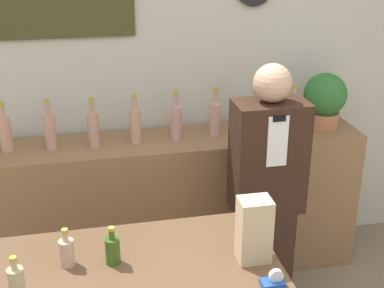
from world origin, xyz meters
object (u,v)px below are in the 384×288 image
object	(u,v)px
shopkeeper	(266,199)
tape_dispenser	(274,281)
paper_bag	(254,230)
potted_plant	(325,99)

from	to	relation	value
shopkeeper	tape_dispenser	xyz separation A→B (m)	(-0.31, -0.96, 0.19)
paper_bag	tape_dispenser	world-z (taller)	paper_bag
paper_bag	tape_dispenser	xyz separation A→B (m)	(0.02, -0.19, -0.12)
tape_dispenser	paper_bag	bearing A→B (deg)	97.35
paper_bag	tape_dispenser	size ratio (longest dim) A/B	3.11
potted_plant	paper_bag	world-z (taller)	potted_plant
tape_dispenser	potted_plant	bearing A→B (deg)	59.37
shopkeeper	paper_bag	bearing A→B (deg)	-113.54
potted_plant	tape_dispenser	distance (m)	1.75
shopkeeper	paper_bag	xyz separation A→B (m)	(-0.34, -0.77, 0.31)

